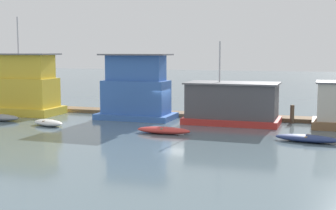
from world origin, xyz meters
name	(u,v)px	position (x,y,z in m)	size (l,w,h in m)	color
ground_plane	(172,121)	(0.00, 0.00, 0.00)	(200.00, 200.00, 0.00)	slate
dock_walkway	(183,114)	(0.00, 3.10, 0.15)	(42.40, 1.92, 0.30)	brown
houseboat_yellow	(21,87)	(-14.03, -0.32, 2.41)	(7.06, 3.69, 8.59)	gold
houseboat_blue	(136,91)	(-3.20, 0.21, 2.33)	(6.34, 3.49, 5.38)	#3866B7
houseboat_red	(232,103)	(4.84, 0.25, 1.56)	(7.29, 3.89, 6.36)	red
dinghy_white	(48,123)	(-8.06, -5.36, 0.24)	(3.01, 1.98, 0.47)	white
dinghy_red	(164,130)	(1.29, -5.77, 0.23)	(3.78, 1.18, 0.46)	red
dinghy_navy	(307,138)	(10.68, -5.71, 0.22)	(4.04, 1.75, 0.44)	navy
mooring_post_centre	(292,114)	(9.26, 1.89, 0.71)	(0.32, 0.32, 1.43)	brown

